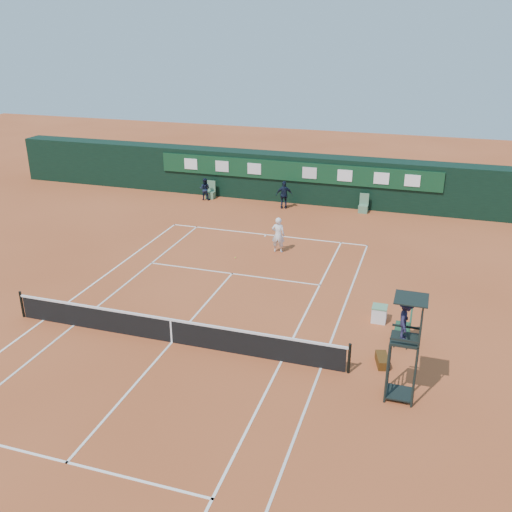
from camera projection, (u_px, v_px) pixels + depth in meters
The scene contains 14 objects.
ground at pixel (172, 342), 20.64m from camera, with size 90.00×90.00×0.00m, color #B7542B.
court_lines at pixel (172, 342), 20.64m from camera, with size 11.05×23.85×0.01m.
tennis_net at pixel (171, 330), 20.45m from camera, with size 12.90×0.10×1.10m.
back_wall at pixel (297, 178), 36.59m from camera, with size 40.00×1.65×3.00m.
linesman_chair_left at pixel (211, 194), 37.48m from camera, with size 0.55×0.50×1.15m.
linesman_chair_right at pixel (363, 207), 34.67m from camera, with size 0.55×0.50×1.15m.
umpire_chair at pixel (406, 327), 16.69m from camera, with size 0.96×0.95×3.42m.
player_bench at pixel (406, 327), 20.48m from camera, with size 0.56×1.20×1.10m.
tennis_bag at pixel (382, 360), 19.25m from camera, with size 0.37×0.84×0.32m, color black.
cooler at pixel (379, 314), 21.98m from camera, with size 0.57×0.57×0.65m.
tennis_ball at pixel (235, 258), 28.00m from camera, with size 0.07×0.07×0.07m, color #D3E134.
player at pixel (278, 235), 28.45m from camera, with size 0.66×0.44×1.82m, color white.
ball_kid_left at pixel (205, 189), 37.01m from camera, with size 0.70×0.55×1.45m, color black.
ball_kid_right at pixel (284, 195), 35.21m from camera, with size 1.02×0.42×1.74m, color black.
Camera 1 is at (8.33, -16.14, 10.72)m, focal length 40.00 mm.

